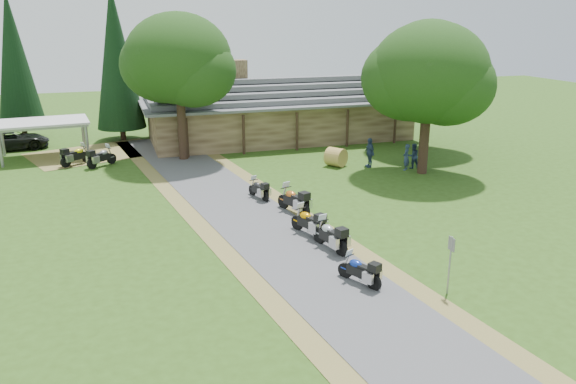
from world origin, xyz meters
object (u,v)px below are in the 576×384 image
object	(u,v)px
carport	(44,139)
motorcycle_row_b	(330,234)
motorcycle_row_d	(294,199)
motorcycle_row_c	(308,221)
hay_bale	(336,157)
motorcycle_carport_b	(101,156)
motorcycle_carport_a	(76,155)
motorcycle_row_a	(359,269)
motorcycle_row_e	(259,188)
car_dark_suv	(12,136)
lodge	(279,108)

from	to	relation	value
carport	motorcycle_row_b	bearing A→B (deg)	-64.87
motorcycle_row_d	motorcycle_row_c	bearing A→B (deg)	154.38
motorcycle_row_b	hay_bale	world-z (taller)	motorcycle_row_b
motorcycle_row_d	motorcycle_carport_b	size ratio (longest dim) A/B	1.06
motorcycle_row_d	motorcycle_carport_a	xyz separation A→B (m)	(-10.69, 13.45, -0.03)
motorcycle_carport_a	motorcycle_row_a	bearing A→B (deg)	-100.59
motorcycle_row_e	motorcycle_row_a	bearing A→B (deg)	168.30
car_dark_suv	motorcycle_row_b	size ratio (longest dim) A/B	2.71
carport	motorcycle_row_a	size ratio (longest dim) A/B	3.44
motorcycle_row_d	motorcycle_carport_a	world-z (taller)	motorcycle_row_d
car_dark_suv	motorcycle_row_c	xyz separation A→B (m)	(15.02, -22.74, -0.36)
car_dark_suv	motorcycle_row_d	size ratio (longest dim) A/B	2.57
lodge	car_dark_suv	distance (m)	20.10
motorcycle_row_c	carport	bearing A→B (deg)	12.11
motorcycle_row_e	motorcycle_carport_b	distance (m)	12.66
motorcycle_carport_b	car_dark_suv	bearing A→B (deg)	92.32
carport	lodge	bearing A→B (deg)	-1.95
lodge	motorcycle_row_d	world-z (taller)	lodge
lodge	motorcycle_carport_b	distance (m)	14.68
lodge	motorcycle_row_b	distance (m)	22.96
motorcycle_row_e	hay_bale	distance (m)	8.37
lodge	motorcycle_row_c	size ratio (longest dim) A/B	10.73
hay_bale	motorcycle_row_b	bearing A→B (deg)	-113.52
motorcycle_row_a	hay_bale	size ratio (longest dim) A/B	1.42
car_dark_suv	motorcycle_carport_a	world-z (taller)	car_dark_suv
motorcycle_carport_b	motorcycle_row_d	bearing A→B (deg)	-92.90
carport	hay_bale	distance (m)	20.21
motorcycle_row_b	hay_bale	size ratio (longest dim) A/B	1.65
motorcycle_row_e	hay_bale	size ratio (longest dim) A/B	1.38
motorcycle_row_b	carport	bearing A→B (deg)	17.49
motorcycle_row_e	motorcycle_carport_b	bearing A→B (deg)	23.04
lodge	motorcycle_row_c	distance (m)	21.24
motorcycle_row_a	motorcycle_carport_b	size ratio (longest dim) A/B	0.86
car_dark_suv	motorcycle_row_b	bearing A→B (deg)	-156.42
motorcycle_row_b	motorcycle_row_e	distance (m)	7.73
motorcycle_row_e	motorcycle_carport_b	xyz separation A→B (m)	(-8.03, 9.78, 0.11)
carport	motorcycle_row_a	world-z (taller)	carport
motorcycle_row_c	motorcycle_row_e	distance (m)	5.87
motorcycle_row_a	motorcycle_row_d	bearing A→B (deg)	-27.13
carport	motorcycle_carport_a	xyz separation A→B (m)	(2.12, -2.85, -0.59)
motorcycle_row_a	hay_bale	world-z (taller)	hay_bale
motorcycle_row_d	motorcycle_row_e	size ratio (longest dim) A/B	1.26
motorcycle_row_c	motorcycle_carport_a	size ratio (longest dim) A/B	0.97
car_dark_suv	motorcycle_row_c	bearing A→B (deg)	-154.92
carport	car_dark_suv	bearing A→B (deg)	120.56
motorcycle_carport_a	motorcycle_carport_b	distance (m)	1.82
motorcycle_row_a	motorcycle_row_e	xyz separation A→B (m)	(-0.89, 10.95, -0.02)
motorcycle_row_c	hay_bale	size ratio (longest dim) A/B	1.63
motorcycle_row_c	hay_bale	distance (m)	12.41
motorcycle_row_c	motorcycle_carport_b	distance (m)	17.91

